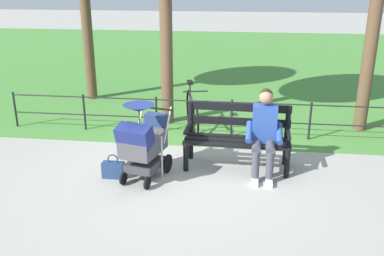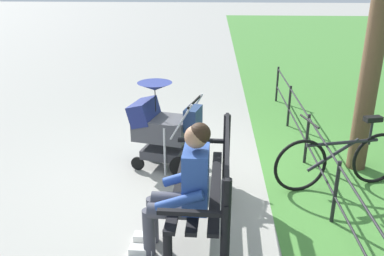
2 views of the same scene
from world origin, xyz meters
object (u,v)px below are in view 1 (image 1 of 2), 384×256
person_on_bench (264,131)px  handbag (113,169)px  stroller (143,141)px  bicycle (192,111)px  park_bench (237,134)px

person_on_bench → handbag: bearing=11.3°
stroller → bicycle: stroller is taller
stroller → bicycle: size_ratio=0.71×
handbag → bicycle: bicycle is taller
park_bench → bicycle: park_bench is taller
stroller → handbag: bearing=2.7°
handbag → park_bench: bearing=-159.7°
park_bench → bicycle: (0.90, -1.55, -0.16)m
park_bench → stroller: size_ratio=1.40×
bicycle → stroller: bearing=78.9°
person_on_bench → stroller: 1.77m
handbag → bicycle: bearing=-111.9°
handbag → bicycle: size_ratio=0.23×
stroller → bicycle: 2.24m
person_on_bench → stroller: (1.72, 0.41, -0.08)m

